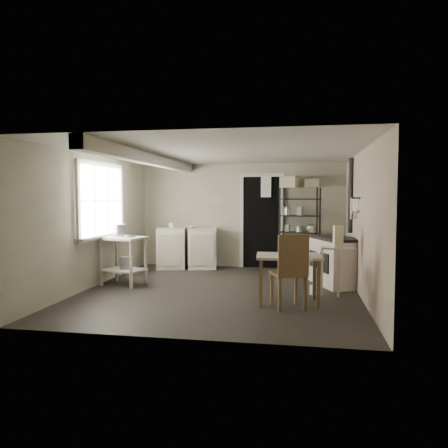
% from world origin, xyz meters
% --- Properties ---
extents(floor, '(5.00, 5.00, 0.00)m').
position_xyz_m(floor, '(0.00, 0.00, 0.00)').
color(floor, black).
rests_on(floor, ground).
extents(ceiling, '(5.00, 5.00, 0.00)m').
position_xyz_m(ceiling, '(0.00, 0.00, 2.30)').
color(ceiling, silver).
rests_on(ceiling, wall_back).
extents(wall_back, '(4.50, 0.02, 2.30)m').
position_xyz_m(wall_back, '(0.00, 2.50, 1.15)').
color(wall_back, '#AEAB95').
rests_on(wall_back, ground).
extents(wall_front, '(4.50, 0.02, 2.30)m').
position_xyz_m(wall_front, '(0.00, -2.50, 1.15)').
color(wall_front, '#AEAB95').
rests_on(wall_front, ground).
extents(wall_left, '(0.02, 5.00, 2.30)m').
position_xyz_m(wall_left, '(-2.25, 0.00, 1.15)').
color(wall_left, '#AEAB95').
rests_on(wall_left, ground).
extents(wall_right, '(0.02, 5.00, 2.30)m').
position_xyz_m(wall_right, '(2.25, 0.00, 1.15)').
color(wall_right, '#AEAB95').
rests_on(wall_right, ground).
extents(window, '(0.12, 1.76, 1.28)m').
position_xyz_m(window, '(-2.22, 0.20, 1.50)').
color(window, beige).
rests_on(window, wall_left).
extents(doorway, '(0.96, 0.10, 2.08)m').
position_xyz_m(doorway, '(0.45, 2.47, 1.00)').
color(doorway, beige).
rests_on(doorway, ground).
extents(ceiling_beam, '(0.18, 5.00, 0.18)m').
position_xyz_m(ceiling_beam, '(-1.20, 0.00, 2.20)').
color(ceiling_beam, beige).
rests_on(ceiling_beam, ceiling).
extents(wallpaper_panel, '(0.01, 5.00, 2.30)m').
position_xyz_m(wallpaper_panel, '(2.24, 0.00, 1.15)').
color(wallpaper_panel, beige).
rests_on(wallpaper_panel, wall_right).
extents(utensil_rail, '(0.06, 1.20, 0.44)m').
position_xyz_m(utensil_rail, '(2.19, 0.60, 1.55)').
color(utensil_rail, '#A7A6A9').
rests_on(utensil_rail, wall_right).
extents(prep_table, '(0.86, 0.71, 0.86)m').
position_xyz_m(prep_table, '(-1.80, 0.18, 0.40)').
color(prep_table, beige).
rests_on(prep_table, ground).
extents(stockpot, '(0.32, 0.32, 0.28)m').
position_xyz_m(stockpot, '(-1.89, 0.24, 0.94)').
color(stockpot, '#A7A6A9').
rests_on(stockpot, prep_table).
extents(saucepan, '(0.23, 0.23, 0.11)m').
position_xyz_m(saucepan, '(-1.66, 0.13, 0.85)').
color(saucepan, '#A7A6A9').
rests_on(saucepan, prep_table).
extents(bucket, '(0.29, 0.29, 0.24)m').
position_xyz_m(bucket, '(-1.75, 0.18, 0.39)').
color(bucket, '#A7A6A9').
rests_on(bucket, prep_table).
extents(base_cabinets, '(1.44, 0.86, 0.89)m').
position_xyz_m(base_cabinets, '(-1.15, 2.11, 0.46)').
color(base_cabinets, beige).
rests_on(base_cabinets, ground).
extents(mixing_bowl, '(0.30, 0.30, 0.07)m').
position_xyz_m(mixing_bowl, '(-1.07, 2.03, 0.96)').
color(mixing_bowl, white).
rests_on(mixing_bowl, base_cabinets).
extents(counter_cup, '(0.17, 0.17, 0.10)m').
position_xyz_m(counter_cup, '(-1.46, 1.99, 0.97)').
color(counter_cup, white).
rests_on(counter_cup, base_cabinets).
extents(shelf_rack, '(0.89, 0.52, 1.76)m').
position_xyz_m(shelf_rack, '(1.28, 2.22, 0.95)').
color(shelf_rack, black).
rests_on(shelf_rack, ground).
extents(shelf_jar, '(0.11, 0.11, 0.19)m').
position_xyz_m(shelf_jar, '(0.94, 2.25, 1.37)').
color(shelf_jar, white).
rests_on(shelf_jar, shelf_rack).
extents(storage_box_a, '(0.41, 0.39, 0.23)m').
position_xyz_m(storage_box_a, '(1.07, 2.17, 2.01)').
color(storage_box_a, beige).
rests_on(storage_box_a, shelf_rack).
extents(storage_box_b, '(0.33, 0.31, 0.19)m').
position_xyz_m(storage_box_b, '(1.51, 2.26, 1.99)').
color(storage_box_b, beige).
rests_on(storage_box_b, shelf_rack).
extents(stove, '(0.96, 1.23, 0.86)m').
position_xyz_m(stove, '(1.92, 0.81, 0.44)').
color(stove, beige).
rests_on(stove, ground).
extents(stovepipe, '(0.14, 0.14, 1.41)m').
position_xyz_m(stovepipe, '(2.21, 1.20, 1.59)').
color(stovepipe, black).
rests_on(stovepipe, stove).
extents(side_ledge, '(0.53, 0.31, 0.79)m').
position_xyz_m(side_ledge, '(1.88, -0.13, 0.43)').
color(side_ledge, beige).
rests_on(side_ledge, ground).
extents(oats_box, '(0.15, 0.23, 0.33)m').
position_xyz_m(oats_box, '(1.88, -0.09, 1.01)').
color(oats_box, beige).
rests_on(oats_box, side_ledge).
extents(work_table, '(0.99, 0.73, 0.72)m').
position_xyz_m(work_table, '(1.14, -0.64, 0.38)').
color(work_table, beige).
rests_on(work_table, ground).
extents(table_cup, '(0.11, 0.11, 0.09)m').
position_xyz_m(table_cup, '(1.39, -0.69, 0.81)').
color(table_cup, white).
rests_on(table_cup, work_table).
extents(chair, '(0.57, 0.58, 1.06)m').
position_xyz_m(chair, '(1.14, -0.94, 0.48)').
color(chair, brown).
rests_on(chair, ground).
extents(flour_sack, '(0.41, 0.36, 0.44)m').
position_xyz_m(flour_sack, '(1.14, 2.05, 0.24)').
color(flour_sack, white).
rests_on(flour_sack, ground).
extents(floor_crock, '(0.14, 0.14, 0.15)m').
position_xyz_m(floor_crock, '(1.52, -0.03, 0.07)').
color(floor_crock, white).
rests_on(floor_crock, ground).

